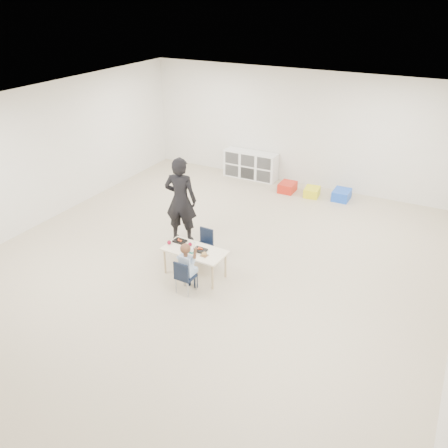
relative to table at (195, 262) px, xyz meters
The scene contains 16 objects.
room 1.22m from the table, 79.33° to the left, with size 9.00×9.02×2.80m.
table is the anchor object (origin of this frame).
chair_near 0.52m from the table, 75.76° to the right, with size 0.29×0.27×0.60m, color black, non-canonical shape.
chair_far 0.52m from the table, 104.24° to the left, with size 0.29×0.27×0.60m, color black, non-canonical shape.
child 0.56m from the table, 75.76° to the right, with size 0.40×0.40×0.94m, color #B1CBF0, non-canonical shape.
lunch_tray_near 0.28m from the table, 11.02° to the left, with size 0.22×0.16×0.03m, color black.
lunch_tray_far 0.47m from the table, 161.81° to the left, with size 0.22×0.16×0.03m, color black.
milk_carton 0.32m from the table, 83.02° to the right, with size 0.07×0.07×0.10m, color white.
bread_roll 0.38m from the table, 20.27° to the right, with size 0.09×0.09×0.07m, color tan.
apple_near 0.32m from the table, 151.63° to the left, with size 0.07×0.07×0.07m, color maroon.
apple_far 0.57m from the table, behind, with size 0.07×0.07×0.07m, color maroon.
cubby_shelf 4.82m from the table, 103.46° to the left, with size 1.40×0.40×0.70m, color white.
adult 1.45m from the table, 132.05° to the left, with size 0.62×0.41×1.71m, color black.
bin_red 4.26m from the table, 89.03° to the left, with size 0.36×0.46×0.23m, color red.
bin_yellow 4.32m from the table, 80.80° to the left, with size 0.33×0.43×0.21m, color yellow.
bin_blue 4.60m from the table, 72.68° to the left, with size 0.37×0.48×0.24m, color blue.
Camera 1 is at (3.61, -6.34, 4.51)m, focal length 38.00 mm.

